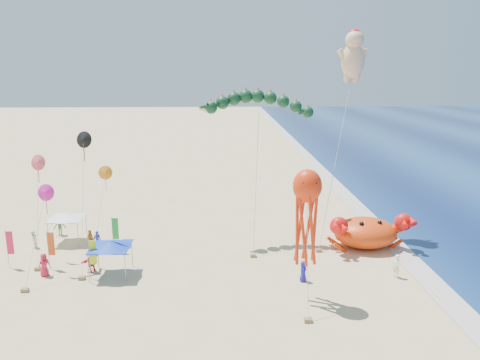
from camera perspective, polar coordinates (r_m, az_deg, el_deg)
name	(u,v)px	position (r m, az deg, el deg)	size (l,w,h in m)	color
ground	(265,263)	(38.93, 3.11, -10.01)	(320.00, 320.00, 0.00)	#D1B784
foam_strip	(409,260)	(41.76, 19.95, -9.16)	(320.00, 320.00, 0.00)	silver
crab_inflatable	(366,232)	(42.97, 15.07, -6.11)	(7.48, 5.25, 3.28)	red
dragon_kite	(257,107)	(42.01, 2.10, 8.88)	(10.49, 6.77, 13.30)	#0D321A
cherub_kite	(353,55)	(45.31, 13.64, 14.62)	(5.07, 7.12, 18.95)	#F6C296
octopus_kite	(306,210)	(31.21, 8.11, -3.60)	(1.93, 4.16, 9.13)	red
canopy_blue	(110,245)	(37.18, -15.57, -7.61)	(3.23, 3.23, 2.71)	gray
canopy_white	(67,216)	(45.31, -20.38, -4.16)	(3.12, 3.12, 2.71)	gray
feather_flags	(68,243)	(39.89, -20.28, -7.16)	(8.14, 5.39, 3.20)	gray
beachgoers	(110,249)	(40.68, -15.53, -8.10)	(30.56, 11.76, 1.88)	white
small_kites	(69,177)	(40.42, -20.08, 0.31)	(5.86, 11.51, 10.87)	black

